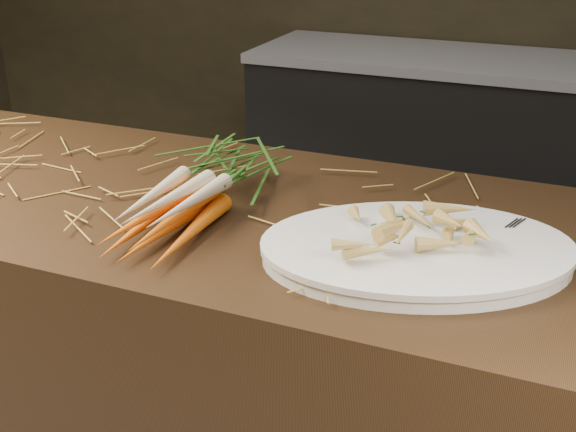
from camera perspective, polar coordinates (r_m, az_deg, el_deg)
name	(u,v)px	position (r m, az deg, el deg)	size (l,w,h in m)	color
main_counter	(182,380)	(1.67, -8.35, -12.72)	(2.40, 0.70, 0.90)	black
back_counter	(465,154)	(3.21, 13.79, 4.76)	(1.82, 0.62, 0.84)	black
straw_bedding	(168,190)	(1.45, -9.43, 2.02)	(1.40, 0.60, 0.02)	olive
root_veg_bunch	(209,185)	(1.36, -6.28, 2.45)	(0.18, 0.52, 0.10)	orange
serving_platter	(416,253)	(1.19, 10.11, -2.90)	(0.50, 0.33, 0.03)	white
roasted_veg_heap	(418,230)	(1.17, 10.26, -1.10)	(0.24, 0.18, 0.06)	#BB9036
serving_fork	(532,251)	(1.21, 18.70, -2.62)	(0.02, 0.19, 0.00)	silver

